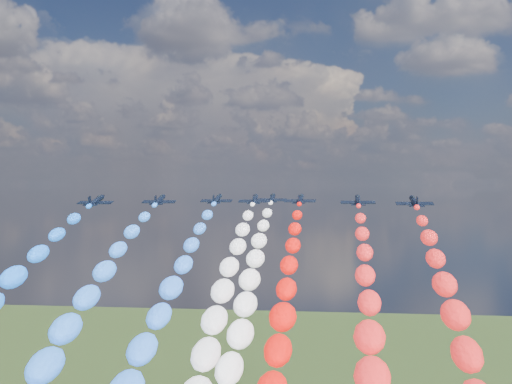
# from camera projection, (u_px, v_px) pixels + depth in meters

# --- Properties ---
(jet_0) EXTENTS (8.15, 11.07, 4.74)m
(jet_0) POSITION_uv_depth(u_px,v_px,m) (96.00, 201.00, 150.02)
(jet_0) COLOR black
(jet_1) EXTENTS (8.14, 11.05, 4.74)m
(jet_1) POSITION_uv_depth(u_px,v_px,m) (160.00, 200.00, 157.71)
(jet_1) COLOR black
(trail_1) EXTENTS (6.08, 117.62, 51.54)m
(trail_1) POSITION_uv_depth(u_px,v_px,m) (54.00, 368.00, 98.20)
(trail_1) COLOR blue
(jet_2) EXTENTS (8.43, 11.26, 4.74)m
(jet_2) POSITION_uv_depth(u_px,v_px,m) (217.00, 199.00, 167.54)
(jet_2) COLOR black
(trail_2) EXTENTS (6.08, 117.62, 51.54)m
(trail_2) POSITION_uv_depth(u_px,v_px,m) (153.00, 351.00, 108.03)
(trail_2) COLOR blue
(jet_3) EXTENTS (8.33, 11.20, 4.74)m
(jet_3) POSITION_uv_depth(u_px,v_px,m) (255.00, 200.00, 164.26)
(jet_3) COLOR black
(trail_3) EXTENTS (6.08, 117.62, 51.54)m
(trail_3) POSITION_uv_depth(u_px,v_px,m) (210.00, 357.00, 104.75)
(trail_3) COLOR white
(jet_4) EXTENTS (8.02, 10.97, 4.74)m
(jet_4) POSITION_uv_depth(u_px,v_px,m) (272.00, 198.00, 178.40)
(jet_4) COLOR black
(trail_4) EXTENTS (6.08, 117.62, 51.54)m
(trail_4) POSITION_uv_depth(u_px,v_px,m) (241.00, 336.00, 118.89)
(trail_4) COLOR white
(jet_5) EXTENTS (8.59, 11.38, 4.74)m
(jet_5) POSITION_uv_depth(u_px,v_px,m) (300.00, 199.00, 166.60)
(jet_5) COLOR black
(trail_5) EXTENTS (6.08, 117.62, 51.54)m
(trail_5) POSITION_uv_depth(u_px,v_px,m) (282.00, 353.00, 107.09)
(trail_5) COLOR #F10E09
(jet_6) EXTENTS (8.01, 10.96, 4.74)m
(jet_6) POSITION_uv_depth(u_px,v_px,m) (358.00, 201.00, 152.26)
(jet_6) COLOR black
(trail_6) EXTENTS (6.08, 117.62, 51.54)m
(trail_6) POSITION_uv_depth(u_px,v_px,m) (374.00, 379.00, 92.75)
(trail_6) COLOR red
(jet_7) EXTENTS (8.36, 11.21, 4.74)m
(jet_7) POSITION_uv_depth(u_px,v_px,m) (414.00, 202.00, 142.30)
(jet_7) COLOR black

